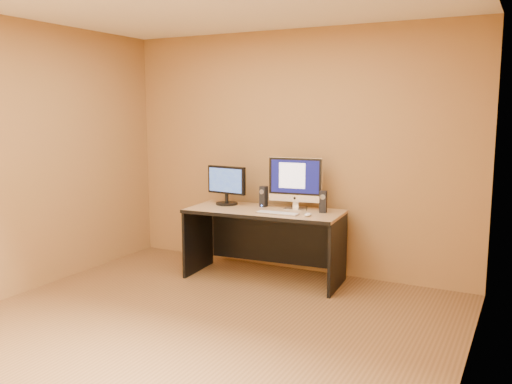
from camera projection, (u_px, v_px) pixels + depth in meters
floor at (193, 332)px, 4.32m from camera, size 4.00×4.00×0.00m
walls at (190, 170)px, 4.12m from camera, size 4.00×4.00×2.60m
desk at (264, 245)px, 5.62m from camera, size 1.64×0.82×0.74m
imac at (295, 183)px, 5.58m from camera, size 0.59×0.28×0.55m
second_monitor at (227, 185)px, 5.85m from camera, size 0.50×0.28×0.42m
speaker_left at (264, 196)px, 5.74m from camera, size 0.08×0.08×0.22m
speaker_right at (323, 202)px, 5.41m from camera, size 0.08×0.08×0.22m
keyboard at (277, 213)px, 5.35m from camera, size 0.43×0.13×0.02m
mouse at (308, 215)px, 5.23m from camera, size 0.07×0.11×0.04m
cable_a at (307, 208)px, 5.64m from camera, size 0.09×0.21×0.01m
cable_b at (291, 206)px, 5.75m from camera, size 0.05×0.18×0.01m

